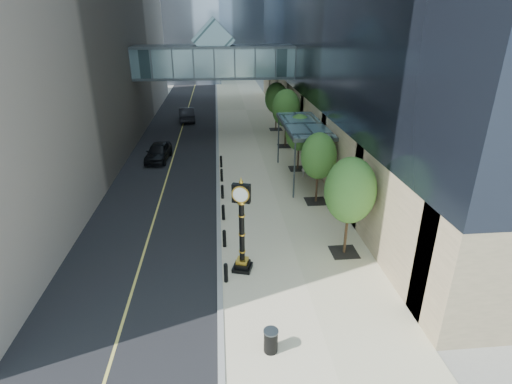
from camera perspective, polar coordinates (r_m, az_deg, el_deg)
ground at (r=18.77m, az=4.33°, el=-14.11°), size 320.00×320.00×0.00m
road at (r=55.99m, az=-9.81°, el=11.29°), size 8.00×180.00×0.02m
sidewalk at (r=55.95m, az=-1.46°, el=11.63°), size 8.00×180.00×0.06m
curb at (r=55.83m, az=-5.64°, el=11.50°), size 0.25×180.00×0.07m
skywalk at (r=42.82m, az=-6.00°, el=18.30°), size 17.00×4.20×5.80m
entrance_canopy at (r=30.20m, az=6.79°, el=9.39°), size 3.00×8.00×4.38m
bollard_row at (r=26.04m, az=-4.76°, el=-1.44°), size 0.20×16.20×0.90m
street_trees at (r=32.63m, az=6.09°, el=9.24°), size 2.67×28.54×5.49m
street_clock at (r=19.04m, az=-2.03°, el=-5.84°), size 1.11×1.11×4.74m
trash_bin at (r=15.71m, az=2.13°, el=-20.55°), size 0.65×0.65×0.90m
pedestrian at (r=31.35m, az=7.06°, el=3.64°), size 0.67×0.48×1.71m
car_near at (r=36.13m, az=-13.78°, el=5.58°), size 2.23×4.62×1.52m
car_far at (r=50.30m, az=-9.91°, el=10.91°), size 2.31×5.17×1.65m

